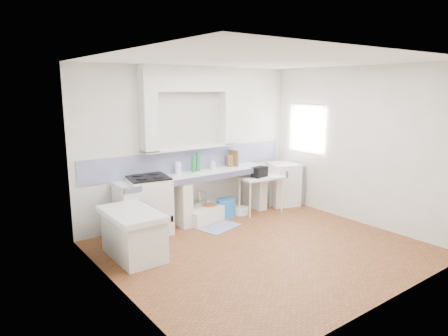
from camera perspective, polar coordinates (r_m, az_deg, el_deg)
floor at (r=6.30m, az=5.55°, el=-11.33°), size 4.50×4.50×0.00m
ceiling at (r=5.82m, az=6.10°, el=15.01°), size 4.50×4.50×0.00m
wall_back at (r=7.48m, az=-4.59°, el=3.47°), size 4.50×0.00×4.50m
wall_front at (r=4.66m, az=22.65°, el=-2.24°), size 4.50×0.00×4.50m
wall_left at (r=4.71m, az=-14.86°, el=-1.59°), size 0.00×4.50×4.50m
wall_right at (r=7.59m, az=18.48°, el=3.03°), size 0.00×4.50×4.50m
alcove_mass at (r=7.25m, az=-4.89°, el=12.53°), size 1.90×0.25×0.45m
window_frame at (r=8.43m, az=12.56°, el=5.51°), size 0.35×0.86×1.06m
lace_valance at (r=8.29m, az=12.01°, el=8.07°), size 0.01×0.84×0.24m
counter_slab at (r=7.27m, az=-3.93°, el=-1.07°), size 3.00×0.60×0.08m
counter_lip at (r=7.04m, az=-2.70°, el=-1.47°), size 3.00×0.04×0.10m
counter_pier_left at (r=6.76m, az=-13.96°, el=-6.31°), size 0.20×0.55×0.82m
counter_pier_mid at (r=7.20m, az=-6.23°, el=-4.92°), size 0.20×0.55×0.82m
counter_pier_right at (r=8.19m, az=4.37°, el=-2.88°), size 0.20×0.55×0.82m
peninsula_top at (r=5.91m, az=-12.82°, el=-6.30°), size 0.70×1.10×0.08m
peninsula_base at (r=6.02m, az=-12.68°, el=-9.48°), size 0.60×1.00×0.62m
peninsula_lip at (r=6.04m, az=-9.95°, el=-5.79°), size 0.04×1.10×0.10m
backsplash at (r=7.51m, az=-4.49°, el=1.19°), size 4.27×0.03×0.40m
stove at (r=6.90m, az=-10.61°, el=-5.27°), size 0.76×0.74×0.94m
sink at (r=7.54m, az=-2.62°, el=-6.43°), size 1.09×0.75×0.24m
side_table at (r=7.94m, az=5.25°, el=-3.75°), size 0.91×0.57×0.04m
fridge at (r=8.49m, az=8.40°, el=-2.27°), size 0.72×0.72×0.88m
bucket_red at (r=7.43m, az=-4.15°, el=-6.67°), size 0.32×0.32×0.25m
bucket_orange at (r=7.55m, az=-2.08°, el=-6.26°), size 0.35×0.35×0.27m
bucket_blue at (r=7.69m, az=0.28°, el=-5.66°), size 0.41×0.41×0.34m
basin_white at (r=7.87m, az=2.31°, el=-6.07°), size 0.33×0.33×0.13m
water_bottle_a at (r=7.62m, az=-3.94°, el=-6.05°), size 0.08×0.08×0.29m
water_bottle_b at (r=7.75m, az=-2.34°, el=-5.61°), size 0.11×0.11×0.32m
black_bag at (r=7.80m, az=5.06°, el=-0.56°), size 0.35×0.24×0.20m
green_bottle_a at (r=7.33m, az=-4.37°, el=0.53°), size 0.07×0.07×0.30m
green_bottle_b at (r=7.42m, az=-3.71°, el=0.91°), size 0.08×0.08×0.36m
knife_block at (r=7.86m, az=0.84°, el=1.04°), size 0.12×0.10×0.23m
cutting_board at (r=7.90m, az=1.37°, el=1.42°), size 0.08×0.23×0.31m
paper_towel at (r=7.21m, az=-6.55°, el=0.01°), size 0.13×0.13×0.22m
soap_bottle at (r=7.62m, az=-1.64°, el=0.59°), size 0.10×0.10×0.20m
rug at (r=7.14m, az=-0.48°, el=-8.42°), size 0.79×0.57×0.01m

